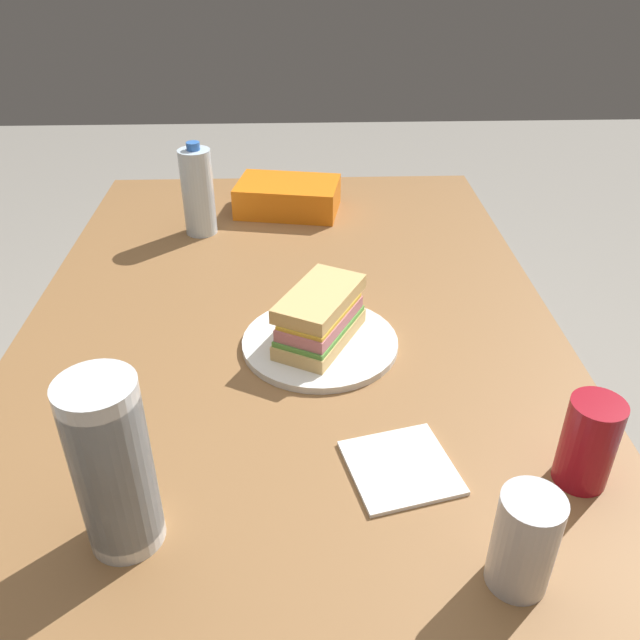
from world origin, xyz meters
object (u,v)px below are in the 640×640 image
object	(u,v)px
sandwich	(320,317)
soda_can_silver	(524,542)
paper_plate	(320,343)
plastic_cup_stack	(113,466)
dining_table	(292,388)
water_bottle_tall	(198,192)
chip_bag	(288,197)
soda_can_red	(588,442)

from	to	relation	value
sandwich	soda_can_silver	distance (m)	0.49
paper_plate	plastic_cup_stack	size ratio (longest dim) A/B	1.15
dining_table	water_bottle_tall	world-z (taller)	water_bottle_tall
water_bottle_tall	sandwich	bearing A→B (deg)	-151.19
soda_can_silver	water_bottle_tall	bearing A→B (deg)	26.08
chip_bag	water_bottle_tall	xyz separation A→B (m)	(-0.11, 0.19, 0.06)
water_bottle_tall	soda_can_red	bearing A→B (deg)	-143.40
soda_can_red	chip_bag	world-z (taller)	soda_can_red
sandwich	plastic_cup_stack	world-z (taller)	plastic_cup_stack
soda_can_red	water_bottle_tall	distance (m)	0.94
dining_table	sandwich	world-z (taller)	sandwich
plastic_cup_stack	sandwich	bearing A→B (deg)	-31.65
water_bottle_tall	plastic_cup_stack	world-z (taller)	plastic_cup_stack
plastic_cup_stack	soda_can_silver	size ratio (longest dim) A/B	1.81
soda_can_red	water_bottle_tall	size ratio (longest dim) A/B	0.61
plastic_cup_stack	soda_can_silver	distance (m)	0.44
soda_can_red	soda_can_silver	size ratio (longest dim) A/B	1.00
sandwich	water_bottle_tall	distance (m)	0.51
dining_table	chip_bag	world-z (taller)	chip_bag
paper_plate	soda_can_red	xyz separation A→B (m)	(-0.30, -0.31, 0.06)
soda_can_red	chip_bag	bearing A→B (deg)	23.15
dining_table	plastic_cup_stack	distance (m)	0.48
plastic_cup_stack	soda_can_silver	bearing A→B (deg)	-99.63
dining_table	sandwich	size ratio (longest dim) A/B	7.42
chip_bag	water_bottle_tall	size ratio (longest dim) A/B	1.15
paper_plate	sandwich	xyz separation A→B (m)	(0.00, -0.00, 0.05)
paper_plate	soda_can_red	world-z (taller)	soda_can_red
dining_table	chip_bag	size ratio (longest dim) A/B	6.64
dining_table	sandwich	distance (m)	0.16
soda_can_red	water_bottle_tall	bearing A→B (deg)	36.60
chip_bag	sandwich	bearing A→B (deg)	-74.13
dining_table	soda_can_silver	bearing A→B (deg)	-152.28
dining_table	water_bottle_tall	distance (m)	0.51
paper_plate	water_bottle_tall	world-z (taller)	water_bottle_tall
paper_plate	sandwich	size ratio (longest dim) A/B	1.24
plastic_cup_stack	chip_bag	bearing A→B (deg)	-10.83
sandwich	dining_table	bearing A→B (deg)	78.05
dining_table	plastic_cup_stack	world-z (taller)	plastic_cup_stack
soda_can_red	plastic_cup_stack	size ratio (longest dim) A/B	0.55
paper_plate	chip_bag	distance (m)	0.56
dining_table	plastic_cup_stack	xyz separation A→B (m)	(-0.39, 0.18, 0.21)
sandwich	soda_can_red	distance (m)	0.44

